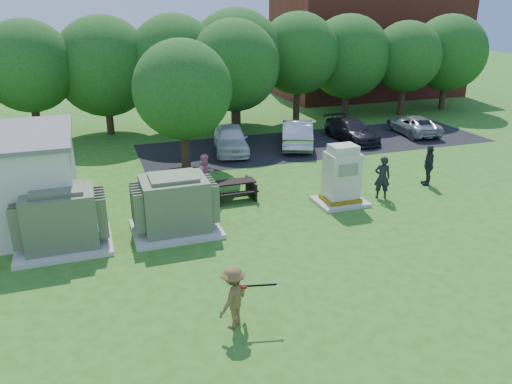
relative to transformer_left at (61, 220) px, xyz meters
name	(u,v)px	position (x,y,z in m)	size (l,w,h in m)	color
ground	(301,280)	(6.50, -4.50, -0.97)	(120.00, 120.00, 0.00)	#2D6619
brick_building	(368,47)	(24.50, 22.50, 3.03)	(15.00, 8.00, 8.00)	maroon
parking_strip	(317,143)	(13.50, 9.00, -0.96)	(20.00, 6.00, 0.01)	#232326
transformer_left	(61,220)	(0.00, 0.00, 0.00)	(3.00, 2.40, 2.07)	beige
transformer_right	(175,205)	(3.70, 0.00, 0.00)	(3.00, 2.40, 2.07)	beige
generator_cabinet	(341,178)	(10.39, 0.45, 0.08)	(1.97, 1.61, 2.40)	beige
picnic_table	(233,188)	(6.49, 2.31, -0.50)	(1.77, 1.33, 0.76)	black
batter	(233,297)	(4.03, -5.93, -0.15)	(1.06, 0.61, 1.64)	brown
person_by_generator	(382,177)	(12.25, 0.42, -0.08)	(0.65, 0.43, 1.78)	black
person_at_picnic	(206,174)	(5.61, 3.33, -0.12)	(0.82, 0.64, 1.69)	pink
person_walking_right	(428,165)	(15.04, 1.16, -0.08)	(1.04, 0.43, 1.78)	#27262C
car_white	(231,139)	(8.32, 8.92, -0.25)	(1.70, 4.23, 1.44)	white
car_silver_a	(297,133)	(12.11, 8.78, -0.21)	(1.61, 4.61, 1.52)	#B4B5B9
car_dark	(352,130)	(15.61, 8.87, -0.35)	(1.73, 4.26, 1.24)	black
car_silver_b	(413,125)	(19.92, 9.07, -0.40)	(1.89, 4.10, 1.14)	#ADADB2
batting_equipment	(259,286)	(4.66, -6.04, 0.09)	(0.99, 0.30, 0.13)	black
tree_row	(205,63)	(8.25, 14.00, 3.18)	(41.30, 13.30, 7.30)	#47301E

